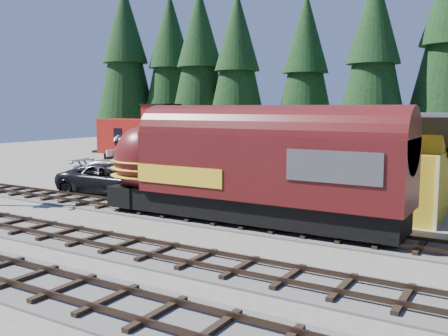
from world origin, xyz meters
The scene contains 7 objects.
ground centered at (0.00, 0.00, 0.00)m, with size 120.00×120.00×0.00m, color #6B665B.
track_spur centered at (-10.00, 18.00, 0.06)m, with size 32.00×3.20×0.33m.
depot centered at (0.00, 10.50, 2.96)m, with size 12.80×7.00×5.30m.
locomotive centered at (-2.46, 4.00, 2.51)m, with size 15.78×3.14×4.29m.
caboose centered at (-19.11, 18.00, 2.68)m, with size 10.42×3.02×5.42m.
pickup_truck_a centered at (-13.58, 7.03, 0.96)m, with size 3.18×6.90×1.92m, color black.
pickup_truck_b centered at (-14.67, 8.94, 0.98)m, with size 2.74×6.75×1.96m, color #979A9E.
Camera 1 is at (9.32, -16.40, 5.59)m, focal length 40.00 mm.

